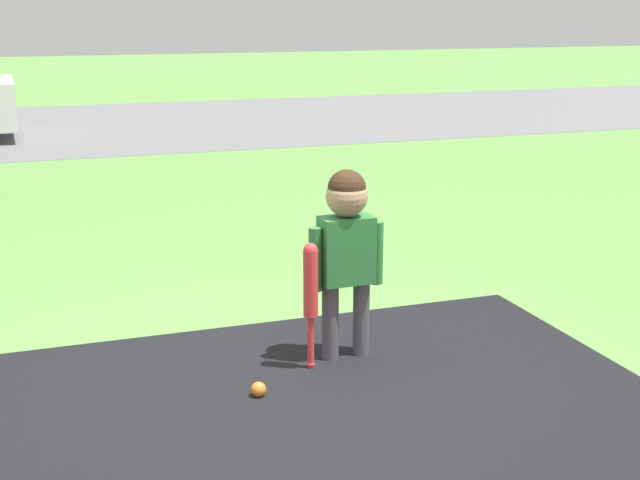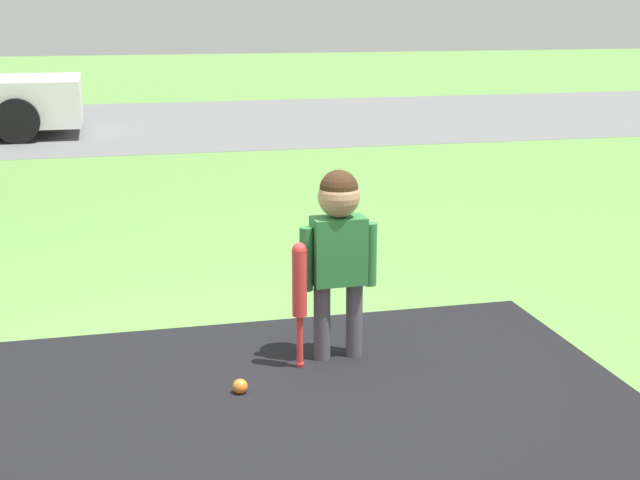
# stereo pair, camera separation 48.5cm
# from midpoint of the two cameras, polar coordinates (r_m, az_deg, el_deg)

# --- Properties ---
(ground_plane) EXTENTS (60.00, 60.00, 0.00)m
(ground_plane) POSITION_cam_midpoint_polar(r_m,az_deg,el_deg) (4.17, -2.78, -10.26)
(ground_plane) COLOR #5B8C42
(street_strip) EXTENTS (40.00, 6.00, 0.01)m
(street_strip) POSITION_cam_midpoint_polar(r_m,az_deg,el_deg) (13.99, -10.65, 7.32)
(street_strip) COLOR slate
(street_strip) RESTS_ON ground
(child) EXTENTS (0.40, 0.21, 0.98)m
(child) POSITION_cam_midpoint_polar(r_m,az_deg,el_deg) (4.45, 4.32, 0.08)
(child) COLOR #4C4751
(child) RESTS_ON ground
(baseball_bat) EXTENTS (0.07, 0.07, 0.65)m
(baseball_bat) POSITION_cam_midpoint_polar(r_m,az_deg,el_deg) (4.37, 1.86, -3.12)
(baseball_bat) COLOR red
(baseball_bat) RESTS_ON ground
(sports_ball) EXTENTS (0.07, 0.07, 0.07)m
(sports_ball) POSITION_cam_midpoint_polar(r_m,az_deg,el_deg) (4.22, -1.83, -9.42)
(sports_ball) COLOR orange
(sports_ball) RESTS_ON ground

